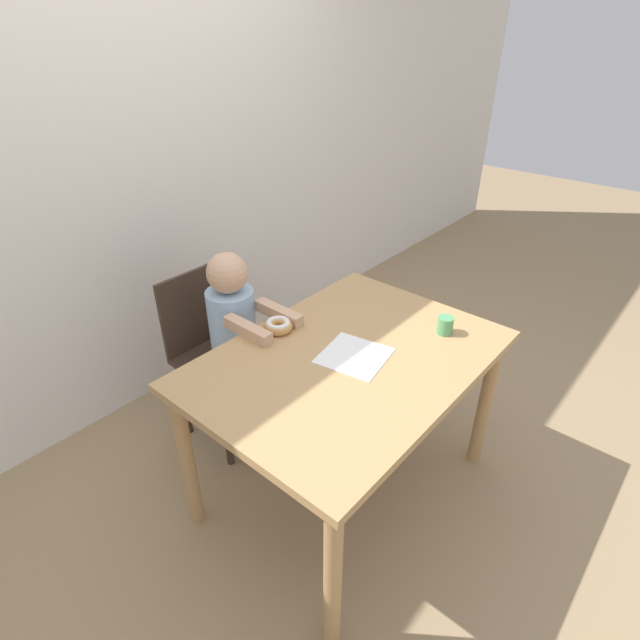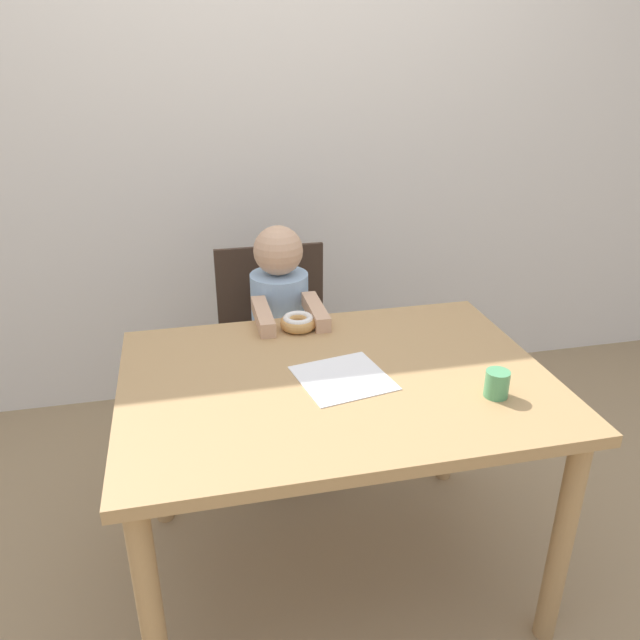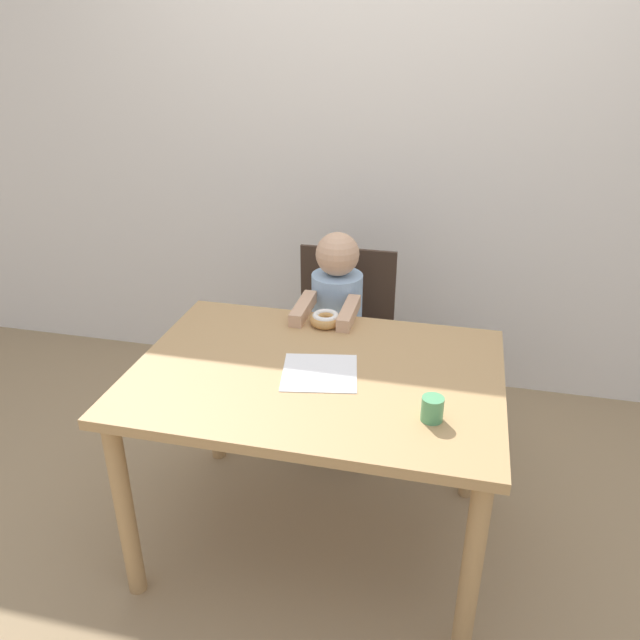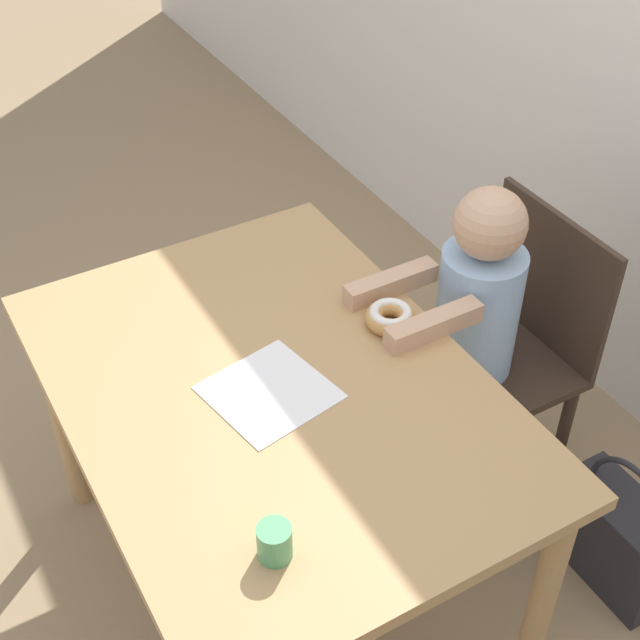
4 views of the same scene
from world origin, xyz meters
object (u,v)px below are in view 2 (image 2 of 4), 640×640
chair (277,349)px  donut (298,322)px  child_figure (281,348)px  cup (497,384)px  handbag (382,396)px

chair → donut: (0.02, -0.39, 0.29)m
child_figure → donut: bearing=-86.7°
child_figure → cup: size_ratio=13.55×
donut → handbag: donut is taller
handbag → cup: bearing=-91.4°
donut → handbag: (0.46, 0.45, -0.61)m
chair → child_figure: size_ratio=0.85×
child_figure → handbag: size_ratio=2.45×
donut → handbag: size_ratio=0.29×
chair → donut: bearing=-87.7°
handbag → cup: size_ratio=5.53×
child_figure → handbag: child_figure is taller
child_figure → cup: 0.96m
child_figure → donut: child_figure is taller
handbag → cup: (-0.02, -0.99, 0.62)m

